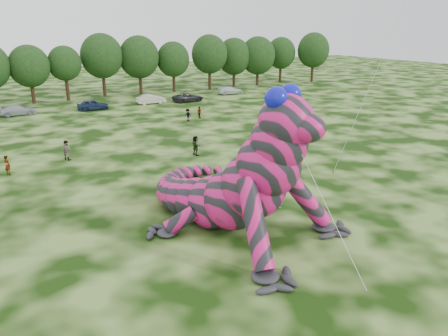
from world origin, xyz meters
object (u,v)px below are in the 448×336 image
at_px(tree_14, 234,62).
at_px(car_6, 188,97).
at_px(tree_17, 313,57).
at_px(car_7, 230,90).
at_px(spectator_3, 199,112).
at_px(tree_12, 173,67).
at_px(spectator_5, 196,146).
at_px(car_5, 151,99).
at_px(inflatable_gecko, 216,156).
at_px(car_3, 18,110).
at_px(tree_16, 281,60).
at_px(tree_9, 66,73).
at_px(tree_11, 140,65).
at_px(spectator_2, 188,115).
at_px(car_4, 93,105).
at_px(tree_13, 210,62).
at_px(tree_8, 30,74).
at_px(spectator_1, 66,150).
at_px(tree_15, 258,61).
at_px(tree_10, 102,65).
at_px(spectator_0, 7,165).

height_order(tree_14, car_6, tree_14).
xyz_separation_m(tree_17, car_7, (-24.58, -6.67, -4.47)).
bearing_deg(car_7, spectator_3, 144.25).
distance_m(tree_12, spectator_5, 41.97).
bearing_deg(car_5, tree_12, -38.27).
distance_m(inflatable_gecko, spectator_5, 15.82).
height_order(tree_17, car_3, tree_17).
height_order(tree_14, car_7, tree_14).
xyz_separation_m(tree_16, car_5, (-33.87, -11.95, -3.95)).
distance_m(car_3, car_7, 34.83).
relative_size(tree_9, tree_16, 0.93).
bearing_deg(car_3, tree_11, -65.06).
bearing_deg(spectator_2, tree_9, -179.24).
xyz_separation_m(car_4, spectator_3, (10.75, -12.86, 0.02)).
relative_size(tree_13, tree_16, 1.08).
bearing_deg(tree_8, spectator_5, -76.28).
bearing_deg(spectator_1, car_3, -30.38).
xyz_separation_m(car_3, car_5, (18.98, -0.46, 0.06)).
xyz_separation_m(tree_8, spectator_1, (-1.52, -33.84, -3.56)).
relative_size(car_4, spectator_1, 2.44).
xyz_separation_m(tree_9, tree_13, (26.07, -0.22, 0.72)).
relative_size(tree_8, tree_12, 1.00).
bearing_deg(tree_9, car_6, -33.52).
xyz_separation_m(tree_12, tree_17, (31.94, -1.08, 0.66)).
distance_m(spectator_1, spectator_3, 21.71).
xyz_separation_m(tree_9, tree_14, (32.40, 1.38, 0.36)).
distance_m(tree_13, tree_15, 11.36).
bearing_deg(car_7, tree_9, 79.94).
relative_size(tree_10, tree_16, 1.12).
distance_m(tree_8, car_7, 32.57).
relative_size(tree_13, tree_15, 1.05).
xyz_separation_m(spectator_1, spectator_0, (-5.05, -2.08, -0.07)).
height_order(tree_14, spectator_2, tree_14).
relative_size(tree_10, car_7, 2.25).
xyz_separation_m(tree_17, car_3, (-59.35, -8.78, -4.47)).
bearing_deg(car_3, tree_12, -71.24).
distance_m(tree_14, car_5, 24.94).
relative_size(tree_10, spectator_3, 6.76).
distance_m(car_6, car_7, 10.48).
height_order(tree_11, spectator_1, tree_11).
relative_size(tree_9, spectator_1, 4.78).
relative_size(inflatable_gecko, tree_14, 1.90).
bearing_deg(tree_16, car_3, -167.73).
height_order(tree_9, car_7, tree_9).
distance_m(inflatable_gecko, tree_17, 74.12).
bearing_deg(car_7, tree_13, 7.47).
distance_m(tree_14, spectator_0, 58.23).
relative_size(car_3, spectator_1, 2.58).
height_order(tree_16, spectator_3, tree_16).
bearing_deg(tree_15, tree_14, 169.26).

